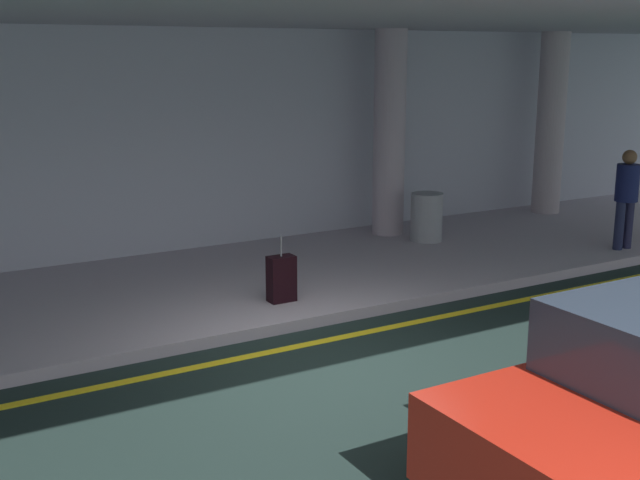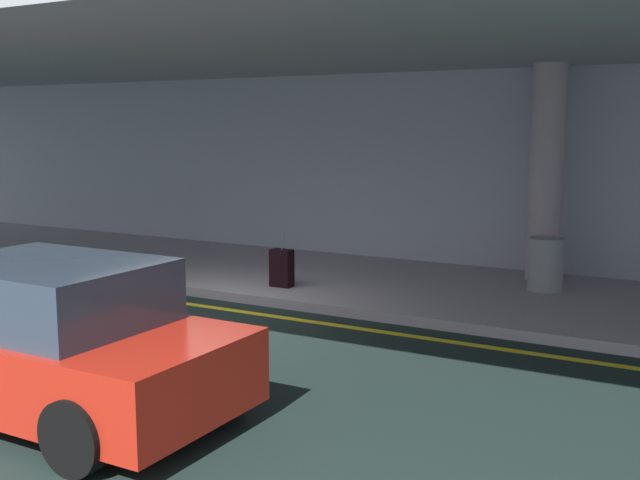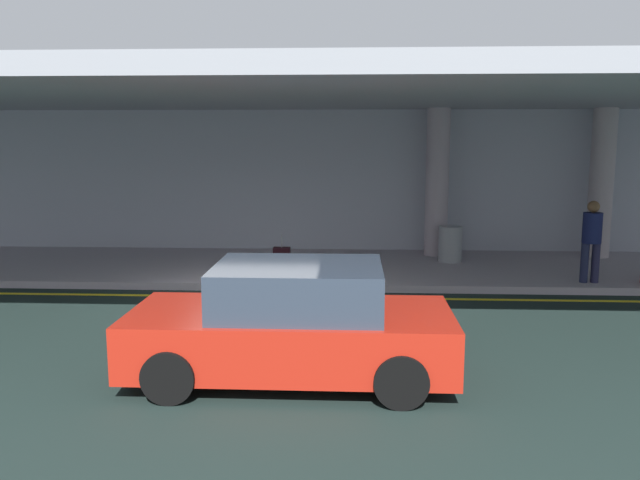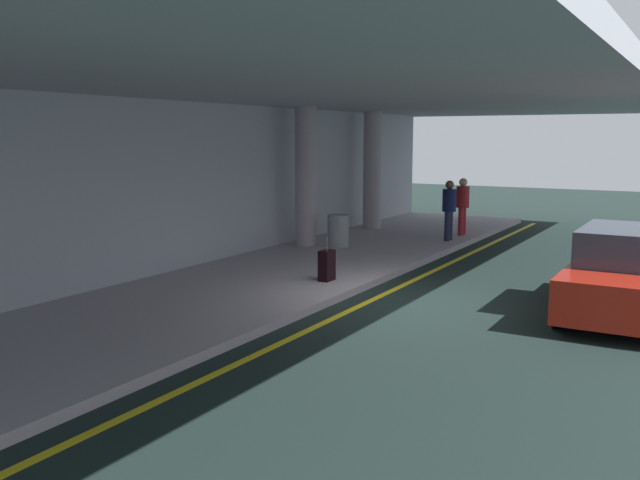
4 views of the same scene
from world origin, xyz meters
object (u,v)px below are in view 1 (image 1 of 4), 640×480
at_px(support_column_far_left, 389,134).
at_px(person_waiting_for_ride, 627,193).
at_px(support_column_left_mid, 551,124).
at_px(trash_bin_steel, 427,217).
at_px(suitcase_upright_primary, 281,279).

distance_m(support_column_far_left, person_waiting_for_ride, 4.15).
distance_m(support_column_left_mid, trash_bin_steel, 4.10).
bearing_deg(support_column_left_mid, support_column_far_left, 180.00).
distance_m(support_column_far_left, support_column_left_mid, 4.00).
relative_size(person_waiting_for_ride, trash_bin_steel, 1.98).
relative_size(support_column_left_mid, trash_bin_steel, 4.29).
bearing_deg(suitcase_upright_primary, support_column_far_left, 26.19).
bearing_deg(trash_bin_steel, support_column_left_mid, 12.56).
bearing_deg(person_waiting_for_ride, trash_bin_steel, -76.93).
bearing_deg(suitcase_upright_primary, trash_bin_steel, 15.14).
height_order(support_column_left_mid, suitcase_upright_primary, support_column_left_mid).
relative_size(support_column_far_left, support_column_left_mid, 1.00).
bearing_deg(support_column_left_mid, person_waiting_for_ride, -112.70).
height_order(support_column_left_mid, trash_bin_steel, support_column_left_mid).
xyz_separation_m(person_waiting_for_ride, trash_bin_steel, (-2.51, 2.15, -0.54)).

